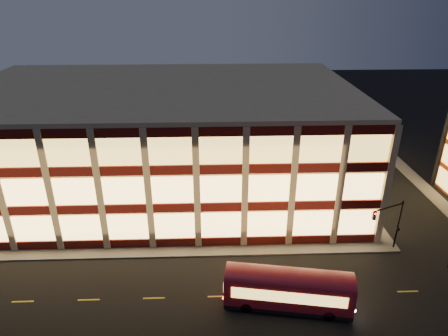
{
  "coord_description": "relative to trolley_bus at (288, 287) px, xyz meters",
  "views": [
    {
      "loc": [
        3.47,
        -34.74,
        26.57
      ],
      "look_at": [
        5.04,
        8.0,
        6.74
      ],
      "focal_mm": 32.0,
      "sensor_mm": 36.0,
      "label": 1
    }
  ],
  "objects": [
    {
      "name": "ground",
      "position": [
        -10.18,
        7.39,
        -2.11
      ],
      "size": [
        200.0,
        200.0,
        0.0
      ],
      "primitive_type": "plane",
      "color": "black",
      "rests_on": "ground"
    },
    {
      "name": "sidewalk_office_south",
      "position": [
        -13.18,
        8.39,
        -2.03
      ],
      "size": [
        54.0,
        2.0,
        0.15
      ],
      "primitive_type": "cube",
      "color": "#514F4C",
      "rests_on": "ground"
    },
    {
      "name": "sidewalk_office_east",
      "position": [
        12.82,
        24.39,
        -2.03
      ],
      "size": [
        2.0,
        30.0,
        0.15
      ],
      "primitive_type": "cube",
      "color": "#514F4C",
      "rests_on": "ground"
    },
    {
      "name": "sidewalk_tower_west",
      "position": [
        23.82,
        24.39,
        -2.03
      ],
      "size": [
        2.0,
        30.0,
        0.15
      ],
      "primitive_type": "cube",
      "color": "#514F4C",
      "rests_on": "ground"
    },
    {
      "name": "office_building",
      "position": [
        -13.1,
        24.3,
        5.14
      ],
      "size": [
        50.45,
        30.45,
        14.5
      ],
      "color": "tan",
      "rests_on": "ground"
    },
    {
      "name": "traffic_signal_far",
      "position": [
        12.03,
        7.63,
        2.01
      ],
      "size": [
        3.79,
        1.87,
        6.0
      ],
      "color": "black",
      "rests_on": "ground"
    },
    {
      "name": "trolley_bus",
      "position": [
        0.0,
        0.0,
        0.0
      ],
      "size": [
        11.53,
        4.69,
        3.8
      ],
      "rotation": [
        0.0,
        0.0,
        -0.17
      ],
      "color": "maroon",
      "rests_on": "ground"
    }
  ]
}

